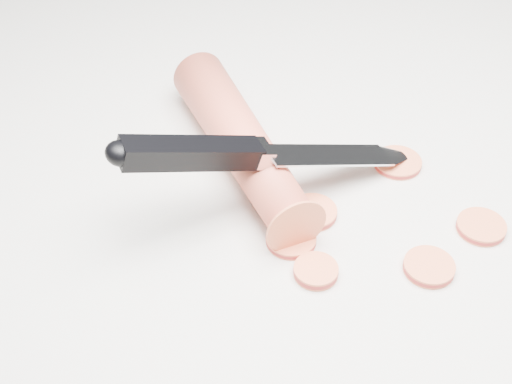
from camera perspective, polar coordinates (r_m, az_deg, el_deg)
ground at (r=0.55m, az=5.15°, el=-1.06°), size 2.40×2.40×0.00m
carrot at (r=0.56m, az=-1.17°, el=4.04°), size 0.08×0.21×0.04m
carrot_slice_0 at (r=0.59m, az=11.27°, el=2.33°), size 0.04×0.04×0.01m
carrot_slice_1 at (r=0.50m, az=4.81°, el=-6.32°), size 0.03×0.03×0.01m
carrot_slice_2 at (r=0.55m, az=17.57°, el=-2.66°), size 0.04×0.04×0.01m
carrot_slice_3 at (r=0.52m, az=2.82°, el=-3.81°), size 0.04×0.04×0.01m
carrot_slice_4 at (r=0.54m, az=4.57°, el=-1.62°), size 0.04×0.04×0.01m
carrot_slice_5 at (r=0.51m, az=13.68°, el=-5.84°), size 0.04×0.04×0.01m
kitchen_knife at (r=0.52m, az=1.82°, el=3.42°), size 0.25×0.07×0.09m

